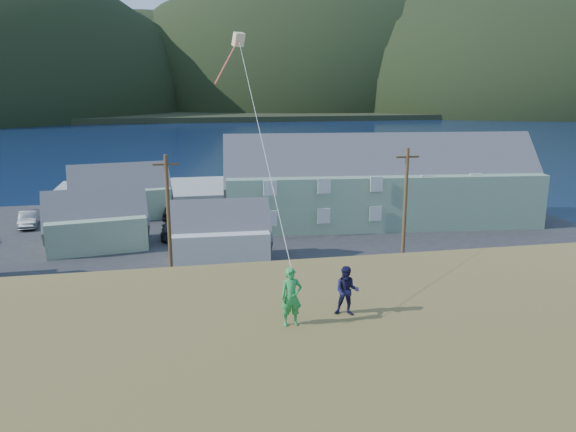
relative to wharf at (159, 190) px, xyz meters
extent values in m
plane|color=#0A1638|center=(6.00, -40.00, -0.45)|extent=(900.00, 900.00, 0.00)
cube|color=#4C3D19|center=(6.00, -42.00, -0.40)|extent=(110.00, 8.00, 0.10)
cube|color=#28282B|center=(6.00, -23.00, -0.39)|extent=(72.00, 36.00, 0.12)
cube|color=gray|center=(0.00, 0.00, 0.00)|extent=(26.00, 14.00, 0.90)
cube|color=black|center=(6.00, 290.00, 0.55)|extent=(900.00, 320.00, 2.00)
ellipsoid|color=black|center=(-14.00, 260.00, 1.55)|extent=(200.00, 180.00, 100.00)
ellipsoid|color=black|center=(76.00, 250.00, 1.55)|extent=(230.00, 207.00, 142.60)
ellipsoid|color=black|center=(186.00, 230.00, 1.55)|extent=(280.00, 252.00, 134.40)
cube|color=gray|center=(22.60, -20.33, 2.32)|extent=(31.62, 11.83, 5.30)
cube|color=#47474C|center=(22.60, -20.33, 6.38)|extent=(32.10, 11.71, 8.66)
cube|color=gray|center=(-4.55, -24.23, 1.11)|extent=(8.80, 6.54, 2.87)
cube|color=#47474C|center=(-4.55, -24.23, 3.26)|extent=(9.27, 6.48, 5.25)
cube|color=beige|center=(5.63, -30.79, 1.13)|extent=(7.47, 5.45, 2.92)
cube|color=#47474C|center=(5.63, -30.79, 3.32)|extent=(7.97, 5.40, 5.14)
cube|color=gray|center=(-3.57, -12.62, 1.25)|extent=(10.68, 7.39, 3.16)
cube|color=#47474C|center=(-3.57, -12.62, 3.72)|extent=(11.16, 7.41, 5.87)
cylinder|color=#47331E|center=(1.90, -38.50, 4.52)|extent=(0.24, 0.24, 9.69)
cylinder|color=#47331E|center=(17.66, -38.50, 4.55)|extent=(0.24, 0.24, 9.75)
imported|color=slate|center=(-12.25, -15.40, 0.44)|extent=(2.26, 4.87, 1.55)
imported|color=black|center=(1.84, -22.06, 0.40)|extent=(2.20, 5.12, 1.47)
imported|color=#37428A|center=(9.63, -16.44, 0.32)|extent=(1.84, 4.10, 1.31)
imported|color=navy|center=(7.60, -22.19, 0.41)|extent=(2.25, 4.53, 1.49)
imported|color=black|center=(1.66, -14.79, 0.40)|extent=(1.93, 4.35, 1.45)
imported|color=maroon|center=(-5.08, -16.60, 0.44)|extent=(2.78, 5.64, 1.54)
imported|color=white|center=(-3.20, -23.12, 0.34)|extent=(2.56, 4.97, 1.34)
imported|color=#A8A9AD|center=(-7.86, -23.26, 0.40)|extent=(1.88, 4.56, 1.47)
imported|color=green|center=(5.71, -58.58, 7.62)|extent=(0.65, 0.45, 1.74)
imported|color=#151437|center=(7.51, -58.18, 7.52)|extent=(0.89, 0.79, 1.53)
cube|color=beige|center=(5.36, -49.11, 15.41)|extent=(0.59, 0.58, 0.60)
cylinder|color=#FA5741|center=(4.76, -50.36, 14.51)|extent=(0.06, 0.06, 3.31)
cylinder|color=white|center=(5.53, -53.85, 11.95)|extent=(0.02, 0.02, 11.73)
camera|label=1|loc=(2.69, -73.51, 13.66)|focal=35.00mm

